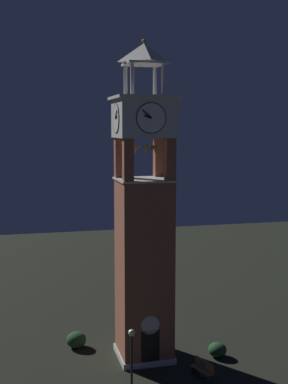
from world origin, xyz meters
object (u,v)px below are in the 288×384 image
lamp_post (132,349)px  trash_bin (204,369)px  clock_tower (144,231)px  park_bench (203,369)px

lamp_post → trash_bin: size_ratio=4.49×
lamp_post → clock_tower: bearing=68.3°
clock_tower → lamp_post: size_ratio=5.27×
clock_tower → trash_bin: 8.52m
park_bench → trash_bin: bearing=51.5°
clock_tower → trash_bin: size_ratio=23.64×
park_bench → trash_bin: 0.26m
park_bench → lamp_post: lamp_post is taller
clock_tower → lamp_post: (-1.77, -4.44, -5.29)m
park_bench → trash_bin: (0.15, 0.19, -0.08)m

